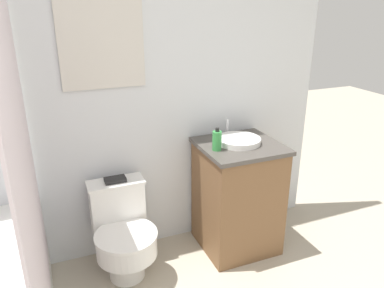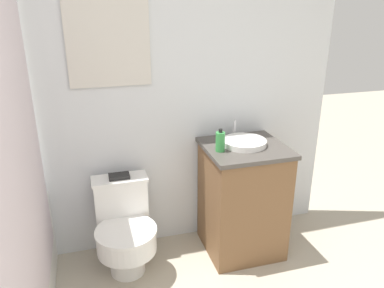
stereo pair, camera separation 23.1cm
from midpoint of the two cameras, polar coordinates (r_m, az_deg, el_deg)
wall_back at (r=2.58m, az=-8.61°, el=8.88°), size 3.20×0.07×2.50m
toilet at (r=2.67m, az=-7.76°, el=-12.73°), size 0.41×0.54×0.64m
vanity at (r=2.83m, az=10.02°, el=-8.28°), size 0.56×0.54×0.84m
sink at (r=2.66m, az=10.40°, el=0.22°), size 0.31×0.35×0.13m
soap_bottle at (r=2.51m, az=6.96°, el=0.33°), size 0.06×0.06×0.16m
book_on_tank at (r=2.62m, az=-8.59°, el=-4.92°), size 0.14×0.09×0.02m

